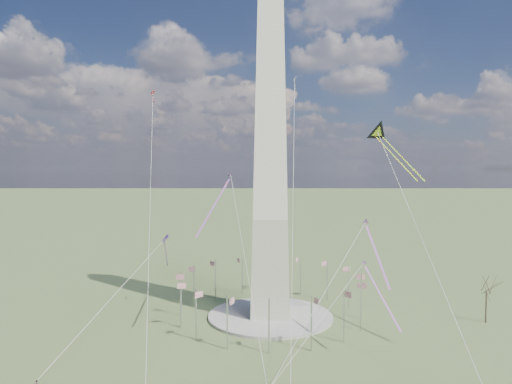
{
  "coord_description": "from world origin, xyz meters",
  "views": [
    {
      "loc": [
        1.57,
        -129.95,
        42.95
      ],
      "look_at": [
        -4.16,
        0.0,
        36.31
      ],
      "focal_mm": 32.0,
      "sensor_mm": 36.0,
      "label": 1
    }
  ],
  "objects_px": {
    "tree_near": "(487,289)",
    "kite_delta_black": "(380,135)",
    "washington_monument": "(271,151)",
    "person_west": "(37,384)"
  },
  "relations": [
    {
      "from": "tree_near",
      "to": "kite_delta_black",
      "type": "bearing_deg",
      "value": 164.14
    },
    {
      "from": "washington_monument",
      "to": "kite_delta_black",
      "type": "xyz_separation_m",
      "value": [
        32.04,
        5.99,
        4.86
      ]
    },
    {
      "from": "person_west",
      "to": "kite_delta_black",
      "type": "bearing_deg",
      "value": -137.5
    },
    {
      "from": "tree_near",
      "to": "kite_delta_black",
      "type": "relative_size",
      "value": 0.62
    },
    {
      "from": "tree_near",
      "to": "kite_delta_black",
      "type": "height_order",
      "value": "kite_delta_black"
    },
    {
      "from": "tree_near",
      "to": "person_west",
      "type": "bearing_deg",
      "value": -157.8
    },
    {
      "from": "washington_monument",
      "to": "kite_delta_black",
      "type": "distance_m",
      "value": 32.95
    },
    {
      "from": "washington_monument",
      "to": "person_west",
      "type": "bearing_deg",
      "value": -135.08
    },
    {
      "from": "kite_delta_black",
      "to": "person_west",
      "type": "bearing_deg",
      "value": 9.83
    },
    {
      "from": "washington_monument",
      "to": "tree_near",
      "type": "height_order",
      "value": "washington_monument"
    }
  ]
}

